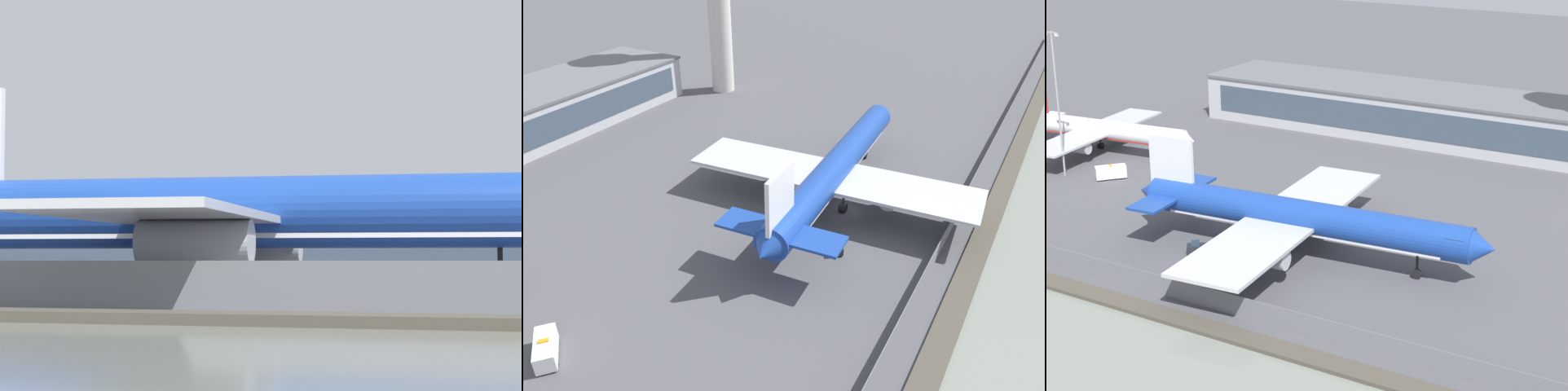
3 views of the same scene
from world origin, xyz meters
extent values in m
plane|color=#4C4C51|center=(0.00, 0.00, 0.00)|extent=(500.00, 500.00, 0.00)
cube|color=#474238|center=(0.00, -20.50, 0.25)|extent=(320.00, 3.00, 0.50)
cube|color=slate|center=(0.00, -16.00, 1.34)|extent=(280.00, 0.08, 2.68)
cylinder|color=slate|center=(0.00, -16.00, 1.34)|extent=(0.10, 0.10, 2.68)
cylinder|color=slate|center=(98.00, -16.00, 1.34)|extent=(0.10, 0.10, 2.68)
cylinder|color=#193D93|center=(2.71, 2.89, 5.86)|extent=(47.39, 8.55, 4.79)
cone|color=#193D93|center=(27.52, 4.88, 5.86)|extent=(3.46, 4.78, 4.55)
cone|color=#193D93|center=(-22.11, 0.89, 5.86)|extent=(3.45, 4.54, 4.31)
cube|color=#232D3D|center=(24.33, 4.62, 6.46)|extent=(2.95, 4.27, 1.44)
cube|color=silver|center=(2.71, 2.89, 4.55)|extent=(40.26, 7.03, 0.86)
cube|color=#B7BABF|center=(-0.55, 13.98, 5.26)|extent=(12.15, 23.39, 0.48)
cube|color=#B7BABF|center=(1.26, -8.58, 5.26)|extent=(12.15, 23.39, 0.48)
cylinder|color=#B7BABF|center=(1.00, 12.29, 3.71)|extent=(6.79, 3.15, 2.63)
cylinder|color=#B7BABF|center=(2.53, -6.67, 3.71)|extent=(6.79, 3.15, 2.63)
cube|color=silver|center=(-17.98, 1.22, 10.65)|extent=(7.10, 1.14, 8.14)
cube|color=#193D93|center=(-18.31, 5.36, 6.22)|extent=(5.37, 8.65, 0.38)
cube|color=#193D93|center=(-17.64, -2.91, 6.22)|extent=(5.37, 8.65, 0.38)
cylinder|color=black|center=(19.16, 4.21, 2.07)|extent=(0.33, 0.33, 2.80)
cylinder|color=black|center=(19.16, 4.21, 0.67)|extent=(1.38, 0.63, 1.34)
cylinder|color=black|center=(-0.79, 5.13, 2.07)|extent=(0.38, 0.38, 2.80)
cylinder|color=black|center=(-0.79, 5.13, 0.67)|extent=(1.62, 1.20, 1.54)
cylinder|color=black|center=(-0.38, 0.12, 2.07)|extent=(0.38, 0.38, 2.80)
cylinder|color=black|center=(-0.38, 0.12, 0.67)|extent=(1.62, 1.20, 1.54)
cube|color=#1E2328|center=(-10.38, -3.26, 0.75)|extent=(3.55, 3.12, 1.11)
cube|color=#283847|center=(-10.72, -3.48, 1.55)|extent=(1.64, 1.69, 0.50)
cylinder|color=black|center=(-10.83, -4.38, 0.35)|extent=(0.70, 0.57, 0.70)
cylinder|color=black|center=(-11.59, -3.25, 0.35)|extent=(0.70, 0.57, 0.70)
cylinder|color=black|center=(-9.18, -3.27, 0.35)|extent=(0.70, 0.57, 0.70)
cylinder|color=black|center=(-9.94, -2.14, 0.35)|extent=(0.70, 0.57, 0.70)
cube|color=white|center=(-43.01, 15.40, 1.27)|extent=(4.98, 5.31, 2.07)
cube|color=#283847|center=(-44.20, 14.02, 1.66)|extent=(2.26, 2.17, 0.83)
cube|color=orange|center=(-43.01, 15.40, 2.40)|extent=(1.12, 1.06, 0.16)
cylinder|color=black|center=(-43.35, 13.57, 0.42)|extent=(0.71, 0.78, 0.84)
cylinder|color=black|center=(-44.77, 14.79, 0.42)|extent=(0.71, 0.78, 0.84)
cylinder|color=black|center=(-41.25, 16.02, 0.42)|extent=(0.71, 0.78, 0.84)
cylinder|color=black|center=(-42.66, 17.23, 0.42)|extent=(0.71, 0.78, 0.84)
cylinder|color=beige|center=(38.97, 51.12, 20.83)|extent=(5.52, 5.52, 41.65)
cube|color=#3D4C5B|center=(-10.99, 57.83, 4.97)|extent=(76.78, 0.16, 5.43)
camera|label=1|loc=(21.43, -61.74, 2.72)|focal=70.00mm
camera|label=2|loc=(-63.71, -25.42, 42.21)|focal=35.00mm
camera|label=3|loc=(57.94, -92.25, 48.76)|focal=60.00mm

